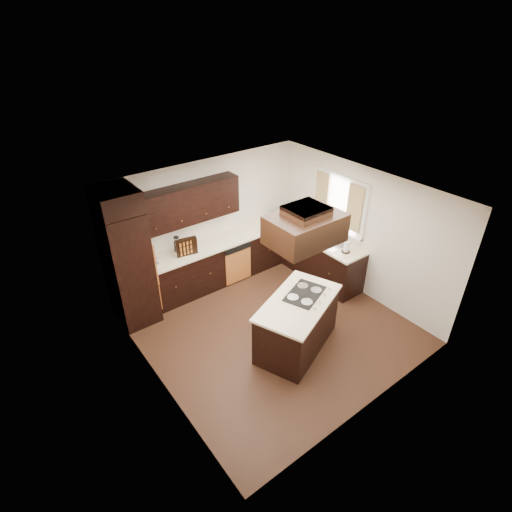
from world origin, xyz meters
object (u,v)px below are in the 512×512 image
Objects in this scene: island at (297,325)px; spice_rack at (186,247)px; oven_column at (129,268)px; range_hood at (305,229)px.

island is 3.75× the size of spice_rack.
island is (1.81, -2.29, -0.62)m from oven_column.
island is at bearing -149.75° from range_hood.
oven_column is at bearing 129.74° from range_hood.
oven_column is at bearing -168.47° from spice_rack.
oven_column is at bearing 106.18° from island.
island is at bearing -62.50° from spice_rack.
oven_column is 1.42× the size of island.
island is 2.50m from spice_rack.
range_hood reaches higher than island.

